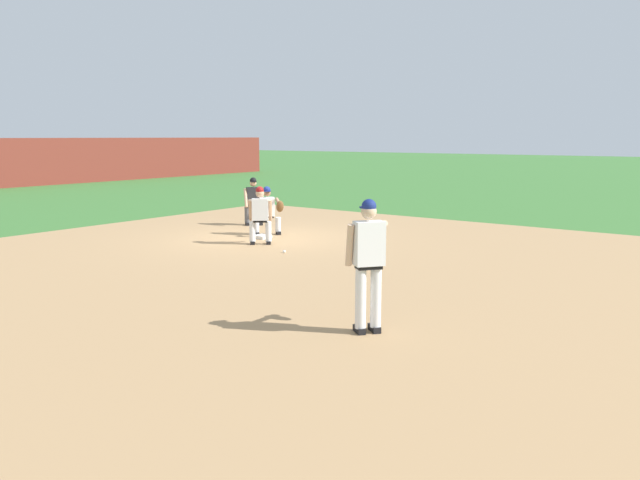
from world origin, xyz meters
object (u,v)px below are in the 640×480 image
(baseball, at_px, (284,251))
(pitcher, at_px, (369,257))
(first_base_bag, at_px, (262,237))
(umpire, at_px, (253,199))
(baserunner, at_px, (260,213))
(first_baseman, at_px, (268,209))

(baseball, bearing_deg, pitcher, -129.23)
(first_base_bag, distance_m, pitcher, 8.41)
(baseball, height_order, umpire, umpire)
(first_base_bag, relative_size, pitcher, 0.20)
(baserunner, bearing_deg, umpire, 45.36)
(first_baseman, xyz_separation_m, umpire, (1.20, 1.65, 0.06))
(baseball, distance_m, pitcher, 6.21)
(first_base_bag, relative_size, umpire, 0.26)
(first_base_bag, bearing_deg, baseball, -124.89)
(baseball, xyz_separation_m, baserunner, (0.55, 1.23, 0.76))
(baseball, distance_m, umpire, 4.82)
(baseball, xyz_separation_m, first_baseman, (1.79, 2.06, 0.69))
(pitcher, bearing_deg, baserunner, 53.48)
(first_base_bag, height_order, baseball, first_base_bag)
(pitcher, bearing_deg, first_baseman, 50.20)
(baseball, distance_m, first_baseman, 2.82)
(baserunner, bearing_deg, first_baseman, 33.61)
(first_baseman, relative_size, baserunner, 0.92)
(first_baseman, xyz_separation_m, baserunner, (-1.24, -0.83, 0.06))
(baseball, relative_size, umpire, 0.05)
(baserunner, relative_size, umpire, 1.00)
(baseball, relative_size, first_baseman, 0.06)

